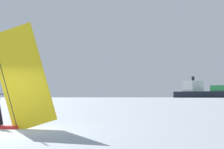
% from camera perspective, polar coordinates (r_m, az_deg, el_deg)
% --- Properties ---
extents(windsurfer, '(4.06, 0.92, 4.53)m').
position_cam_1_polar(windsurfer, '(19.33, -12.13, -2.55)').
color(windsurfer, red).
rests_on(windsurfer, ground_plane).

